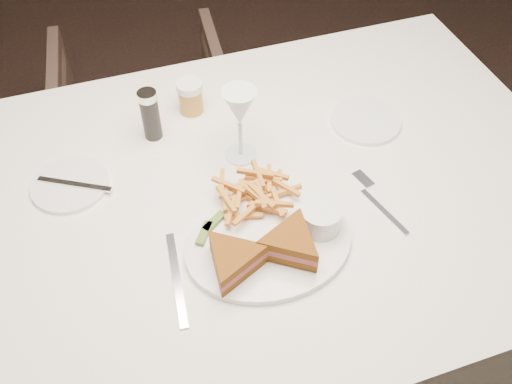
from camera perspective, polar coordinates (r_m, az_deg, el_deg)
The scene contains 4 objects.
ground at distance 1.97m, azimuth 7.61°, elevation -7.98°, with size 5.00×5.00×0.00m, color black.
table at distance 1.47m, azimuth -0.66°, elevation -9.62°, with size 1.42×0.95×0.75m, color white.
chair_far at distance 2.08m, azimuth -10.96°, elevation 7.62°, with size 0.58×0.54×0.59m, color #433129.
table_setting at distance 1.11m, azimuth -0.56°, elevation -0.49°, with size 0.83×0.62×0.18m.
Camera 1 is at (-0.60, -0.93, 1.63)m, focal length 40.00 mm.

